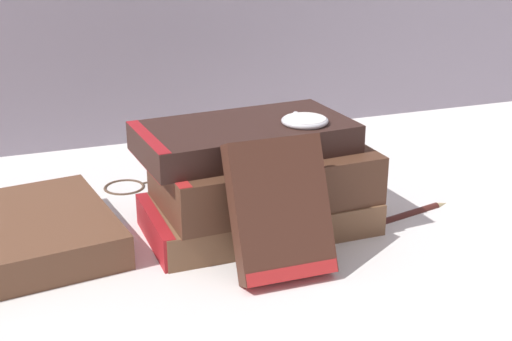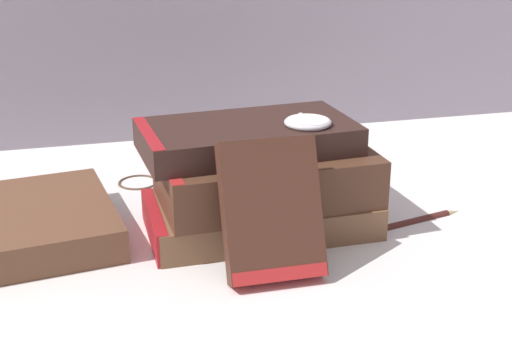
# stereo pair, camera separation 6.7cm
# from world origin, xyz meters

# --- Properties ---
(ground_plane) EXTENTS (3.00, 3.00, 0.00)m
(ground_plane) POSITION_xyz_m (0.00, 0.00, 0.00)
(ground_plane) COLOR silver
(book_flat_bottom) EXTENTS (0.23, 0.13, 0.03)m
(book_flat_bottom) POSITION_xyz_m (-0.01, 0.04, 0.02)
(book_flat_bottom) COLOR brown
(book_flat_bottom) RESTS_ON ground_plane
(book_flat_middle) EXTENTS (0.22, 0.13, 0.05)m
(book_flat_middle) POSITION_xyz_m (0.00, 0.04, 0.06)
(book_flat_middle) COLOR #4C2D1E
(book_flat_middle) RESTS_ON book_flat_bottom
(book_flat_top) EXTENTS (0.22, 0.13, 0.03)m
(book_flat_top) POSITION_xyz_m (-0.02, 0.06, 0.10)
(book_flat_top) COLOR #331E19
(book_flat_top) RESTS_ON book_flat_middle
(book_leaning_front) EXTENTS (0.09, 0.07, 0.12)m
(book_leaning_front) POSITION_xyz_m (-0.02, -0.05, 0.06)
(book_leaning_front) COLOR #422319
(book_leaning_front) RESTS_ON ground_plane
(pocket_watch) EXTENTS (0.05, 0.05, 0.01)m
(pocket_watch) POSITION_xyz_m (0.05, 0.04, 0.11)
(pocket_watch) COLOR white
(pocket_watch) RESTS_ON book_flat_top
(reading_glasses) EXTENTS (0.11, 0.07, 0.00)m
(reading_glasses) POSITION_xyz_m (-0.09, 0.21, 0.00)
(reading_glasses) COLOR #4C3828
(reading_glasses) RESTS_ON ground_plane
(fountain_pen) EXTENTS (0.14, 0.04, 0.01)m
(fountain_pen) POSITION_xyz_m (0.15, 0.01, 0.00)
(fountain_pen) COLOR #471E19
(fountain_pen) RESTS_ON ground_plane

